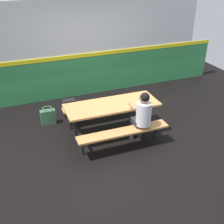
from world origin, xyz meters
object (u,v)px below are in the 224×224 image
Objects in this scene: student_nearer at (142,114)px; backpack_dark at (69,108)px; tote_bag_bright at (48,117)px; picnic_table_main at (112,111)px.

student_nearer is 2.08m from backpack_dark.
student_nearer is 2.74× the size of backpack_dark.
student_nearer is 2.81× the size of tote_bag_bright.
backpack_dark is at bearing 19.06° from tote_bag_bright.
picnic_table_main is 1.65× the size of student_nearer.
tote_bag_bright is (-1.23, 0.95, -0.38)m from picnic_table_main.
picnic_table_main is 1.37m from backpack_dark.
backpack_dark is at bearing 120.46° from picnic_table_main.
tote_bag_bright is (-0.56, -0.19, -0.02)m from backpack_dark.
picnic_table_main is 0.71m from student_nearer.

